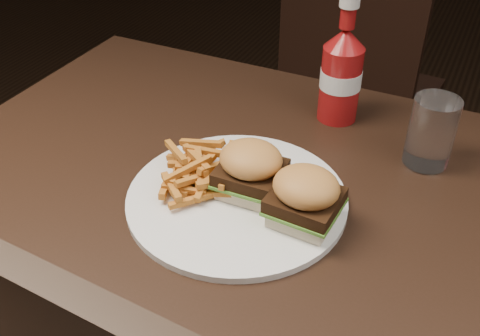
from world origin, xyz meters
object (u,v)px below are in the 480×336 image
at_px(plate, 237,198).
at_px(dining_table, 310,241).
at_px(tumbler, 431,132).
at_px(chair_far, 361,96).
at_px(ketchup_bottle, 340,86).

bearing_deg(plate, dining_table, -4.79).
height_order(dining_table, tumbler, tumbler).
xyz_separation_m(plate, tumbler, (0.21, 0.20, 0.05)).
relative_size(chair_far, plate, 1.29).
bearing_deg(ketchup_bottle, plate, -101.29).
bearing_deg(chair_far, tumbler, 114.69).
height_order(dining_table, ketchup_bottle, ketchup_bottle).
height_order(chair_far, plate, plate).
bearing_deg(dining_table, plate, 175.21).
bearing_deg(tumbler, dining_table, -115.64).
bearing_deg(plate, chair_far, 93.02).
relative_size(plate, tumbler, 2.88).
xyz_separation_m(dining_table, tumbler, (0.10, 0.21, 0.08)).
bearing_deg(dining_table, ketchup_bottle, 101.56).
bearing_deg(dining_table, tumbler, 64.36).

